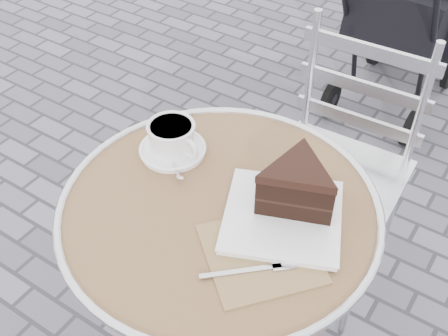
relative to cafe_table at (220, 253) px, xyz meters
The scene contains 5 objects.
cafe_table is the anchor object (origin of this frame).
cappuccino_set 0.29m from the cafe_table, 155.40° to the left, with size 0.17×0.16×0.08m.
cake_plate_set 0.27m from the cafe_table, 24.97° to the left, with size 0.32×0.42×0.13m.
bistro_chair 0.59m from the cafe_table, 83.04° to the left, with size 0.42×0.42×0.89m.
baby_stroller 1.72m from the cafe_table, 93.13° to the left, with size 0.46×0.93×0.96m.
Camera 1 is at (0.48, -0.70, 1.63)m, focal length 45.00 mm.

